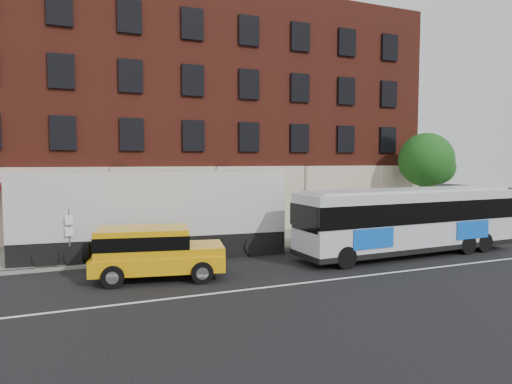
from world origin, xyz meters
name	(u,v)px	position (x,y,z in m)	size (l,w,h in m)	color
ground	(324,285)	(0.00, 0.00, 0.00)	(120.00, 120.00, 0.00)	black
sidewalk	(239,241)	(0.00, 9.00, 0.07)	(60.00, 6.00, 0.15)	gray
kerb	(260,252)	(0.00, 6.00, 0.07)	(60.00, 0.25, 0.15)	gray
lane_line	(317,281)	(0.00, 0.50, 0.01)	(60.00, 0.12, 0.01)	silver
building	(200,117)	(-0.01, 16.92, 7.58)	(30.00, 12.10, 15.00)	maroon
sign_pole	(69,234)	(-8.50, 6.15, 1.45)	(0.30, 0.20, 2.50)	slate
street_tree	(427,162)	(13.54, 9.48, 4.41)	(3.60, 3.60, 6.20)	#39281C
city_bus	(409,219)	(6.44, 2.99, 1.74)	(11.59, 2.88, 3.15)	silver
yellow_suv	(152,250)	(-5.60, 3.16, 1.13)	(5.30, 2.97, 1.97)	#EDA50B
shipping_container	(155,215)	(-4.84, 7.08, 1.98)	(12.16, 3.50, 4.00)	black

